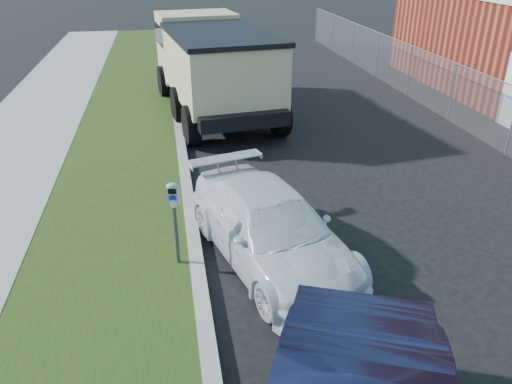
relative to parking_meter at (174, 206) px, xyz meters
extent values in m
plane|color=black|center=(2.91, -0.27, -1.24)|extent=(120.00, 120.00, 0.00)
cube|color=gray|center=(0.31, 1.73, -1.16)|extent=(0.25, 50.00, 0.15)
cube|color=#19340E|center=(-1.29, 1.73, -1.17)|extent=(3.00, 50.00, 0.13)
plane|color=slate|center=(8.91, 6.73, -0.34)|extent=(0.00, 30.00, 30.00)
cylinder|color=gray|center=(8.91, 6.73, 0.56)|extent=(0.04, 30.00, 0.04)
cylinder|color=gray|center=(8.91, 6.73, -0.34)|extent=(0.06, 0.06, 1.80)
cylinder|color=gray|center=(8.91, 9.73, -0.34)|extent=(0.06, 0.06, 1.80)
cylinder|color=gray|center=(8.91, 12.73, -0.34)|extent=(0.06, 0.06, 1.80)
cylinder|color=gray|center=(8.91, 15.73, -0.34)|extent=(0.06, 0.06, 1.80)
cylinder|color=gray|center=(8.91, 18.73, -0.34)|extent=(0.06, 0.06, 1.80)
cylinder|color=gray|center=(8.91, 21.73, -0.34)|extent=(0.06, 0.06, 1.80)
cylinder|color=#3F4247|center=(0.00, 0.00, -0.55)|extent=(0.08, 0.08, 1.10)
cube|color=gray|center=(0.00, 0.00, 0.19)|extent=(0.22, 0.16, 0.33)
ellipsoid|color=gray|center=(0.00, 0.00, 0.36)|extent=(0.23, 0.17, 0.13)
cube|color=black|center=(-0.01, -0.07, 0.30)|extent=(0.13, 0.03, 0.09)
cube|color=#0D2E99|center=(-0.01, -0.07, 0.18)|extent=(0.12, 0.03, 0.08)
cylinder|color=silver|center=(-0.01, -0.07, 0.06)|extent=(0.12, 0.03, 0.12)
cube|color=#3F4247|center=(-0.01, -0.07, 0.21)|extent=(0.04, 0.01, 0.05)
imported|color=silver|center=(1.64, 0.04, -0.60)|extent=(2.89, 4.75, 1.29)
cube|color=black|center=(1.61, 8.77, -0.41)|extent=(3.42, 7.58, 0.40)
cube|color=tan|center=(1.27, 11.38, 0.53)|extent=(2.93, 2.38, 2.29)
cube|color=black|center=(1.27, 11.38, 0.99)|extent=(2.96, 2.41, 0.69)
cube|color=tan|center=(1.72, 7.86, 0.53)|extent=(3.33, 5.11, 1.83)
cube|color=black|center=(1.72, 7.86, 1.48)|extent=(3.46, 5.24, 0.14)
cube|color=black|center=(1.13, 12.45, -0.49)|extent=(2.75, 0.52, 0.34)
cylinder|color=black|center=(-0.02, 11.10, -0.67)|extent=(0.51, 1.18, 1.14)
cylinder|color=black|center=(2.59, 11.43, -0.67)|extent=(0.51, 1.18, 1.14)
cylinder|color=black|center=(0.37, 8.03, -0.67)|extent=(0.51, 1.18, 1.14)
cylinder|color=black|center=(2.98, 8.37, -0.67)|extent=(0.51, 1.18, 1.14)
cylinder|color=black|center=(0.63, 5.99, -0.67)|extent=(0.51, 1.18, 1.14)
cylinder|color=black|center=(3.24, 6.32, -0.67)|extent=(0.51, 1.18, 1.14)
camera|label=1|loc=(0.03, -7.37, 3.87)|focal=35.00mm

